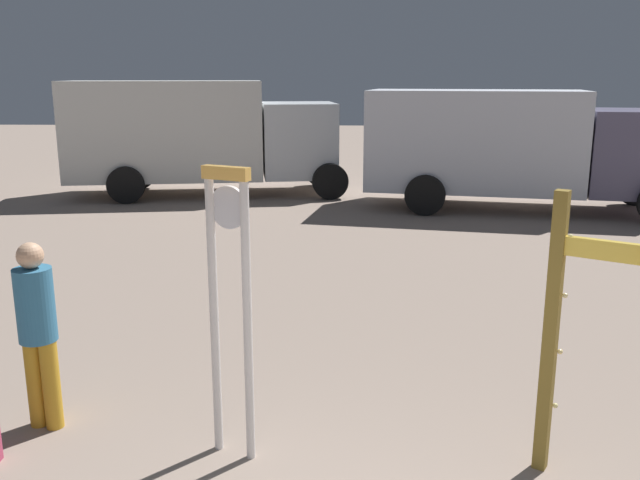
{
  "coord_description": "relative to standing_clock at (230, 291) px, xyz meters",
  "views": [
    {
      "loc": [
        -0.17,
        -2.73,
        3.02
      ],
      "look_at": [
        -0.41,
        4.75,
        1.2
      ],
      "focal_mm": 38.0,
      "sensor_mm": 36.0,
      "label": 1
    }
  ],
  "objects": [
    {
      "name": "standing_clock",
      "position": [
        0.0,
        0.0,
        0.0
      ],
      "size": [
        0.39,
        0.24,
        2.37
      ],
      "color": "silver",
      "rests_on": "ground_plane"
    },
    {
      "name": "arrow_sign",
      "position": [
        2.69,
        -0.29,
        0.04
      ],
      "size": [
        0.86,
        0.61,
        2.22
      ],
      "color": "olive",
      "rests_on": "ground_plane"
    },
    {
      "name": "person_near_clock",
      "position": [
        -1.73,
        0.38,
        -0.46
      ],
      "size": [
        0.32,
        0.32,
        1.67
      ],
      "color": "gold",
      "rests_on": "ground_plane"
    },
    {
      "name": "box_truck_near",
      "position": [
        -2.88,
        12.4,
        0.19
      ],
      "size": [
        7.23,
        3.31,
        2.9
      ],
      "color": "silver",
      "rests_on": "ground_plane"
    },
    {
      "name": "box_truck_far",
      "position": [
        4.57,
        10.69,
        0.11
      ],
      "size": [
        7.0,
        3.55,
        2.7
      ],
      "color": "silver",
      "rests_on": "ground_plane"
    }
  ]
}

